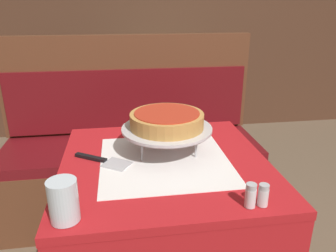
{
  "coord_description": "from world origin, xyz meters",
  "views": [
    {
      "loc": [
        -0.16,
        -1.13,
        1.31
      ],
      "look_at": [
        0.02,
        0.04,
        0.86
      ],
      "focal_mm": 35.0,
      "sensor_mm": 36.0,
      "label": 1
    }
  ],
  "objects": [
    {
      "name": "pepper_shaker",
      "position": [
        0.25,
        -0.34,
        0.77
      ],
      "size": [
        0.03,
        0.03,
        0.07
      ],
      "color": "silver",
      "rests_on": "dining_table_front"
    },
    {
      "name": "water_glass_near",
      "position": [
        -0.33,
        -0.33,
        0.8
      ],
      "size": [
        0.08,
        0.08,
        0.12
      ],
      "color": "silver",
      "rests_on": "dining_table_front"
    },
    {
      "name": "salt_shaker",
      "position": [
        0.21,
        -0.34,
        0.77
      ],
      "size": [
        0.03,
        0.03,
        0.08
      ],
      "color": "silver",
      "rests_on": "dining_table_front"
    },
    {
      "name": "deep_dish_pizza",
      "position": [
        0.02,
        0.07,
        0.88
      ],
      "size": [
        0.29,
        0.29,
        0.06
      ],
      "color": "#C68E47",
      "rests_on": "pizza_pan_stand"
    },
    {
      "name": "condiment_caddy",
      "position": [
        0.22,
        1.8,
        0.79
      ],
      "size": [
        0.11,
        0.11,
        0.17
      ],
      "color": "black",
      "rests_on": "dining_table_rear"
    },
    {
      "name": "pizza_server",
      "position": [
        -0.23,
        0.02,
        0.74
      ],
      "size": [
        0.23,
        0.17,
        0.01
      ],
      "color": "#BCBCC1",
      "rests_on": "dining_table_front"
    },
    {
      "name": "back_wall_panel",
      "position": [
        0.0,
        2.24,
        1.2
      ],
      "size": [
        6.0,
        0.04,
        2.4
      ],
      "primitive_type": "cube",
      "color": "#4C2D1E",
      "rests_on": "ground_plane"
    },
    {
      "name": "dining_table_rear",
      "position": [
        0.21,
        1.76,
        0.62
      ],
      "size": [
        0.75,
        0.75,
        0.73
      ],
      "color": "#1E6B33",
      "rests_on": "ground_plane"
    },
    {
      "name": "dining_table_front",
      "position": [
        0.0,
        0.0,
        0.63
      ],
      "size": [
        0.79,
        0.79,
        0.73
      ],
      "color": "red",
      "rests_on": "ground_plane"
    },
    {
      "name": "booth_bench",
      "position": [
        -0.1,
        0.77,
        0.33
      ],
      "size": [
        1.59,
        0.53,
        1.12
      ],
      "color": "brown",
      "rests_on": "ground_plane"
    },
    {
      "name": "pizza_pan_stand",
      "position": [
        0.02,
        0.07,
        0.83
      ],
      "size": [
        0.36,
        0.36,
        0.11
      ],
      "color": "#ADADB2",
      "rests_on": "dining_table_front"
    },
    {
      "name": "napkin_holder",
      "position": [
        0.1,
        0.35,
        0.78
      ],
      "size": [
        0.1,
        0.05,
        0.09
      ],
      "color": "#B2B2B7",
      "rests_on": "dining_table_front"
    }
  ]
}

